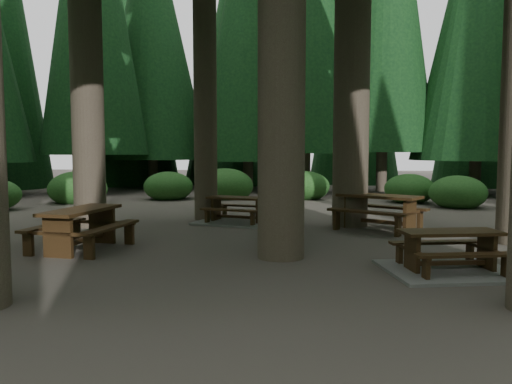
# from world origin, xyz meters

# --- Properties ---
(ground) EXTENTS (80.00, 80.00, 0.00)m
(ground) POSITION_xyz_m (0.00, 0.00, 0.00)
(ground) COLOR #4A443C
(ground) RESTS_ON ground
(picnic_table_a) EXTENTS (2.24, 1.97, 0.67)m
(picnic_table_a) POSITION_xyz_m (3.51, -0.67, 0.21)
(picnic_table_a) COLOR gray
(picnic_table_a) RESTS_ON ground
(picnic_table_b) EXTENTS (1.74, 2.05, 0.81)m
(picnic_table_b) POSITION_xyz_m (-3.08, 0.53, 0.53)
(picnic_table_b) COLOR #311D0E
(picnic_table_b) RESTS_ON ground
(picnic_table_c) EXTENTS (2.44, 2.20, 0.69)m
(picnic_table_c) POSITION_xyz_m (-0.53, 4.40, 0.22)
(picnic_table_c) COLOR gray
(picnic_table_c) RESTS_ON ground
(picnic_table_d) EXTENTS (2.51, 2.41, 0.85)m
(picnic_table_d) POSITION_xyz_m (3.04, 3.60, 0.56)
(picnic_table_d) COLOR #311D0E
(picnic_table_d) RESTS_ON ground
(shrub_ring) EXTENTS (23.86, 24.64, 1.49)m
(shrub_ring) POSITION_xyz_m (0.70, 0.75, 0.40)
(shrub_ring) COLOR #23571E
(shrub_ring) RESTS_ON ground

